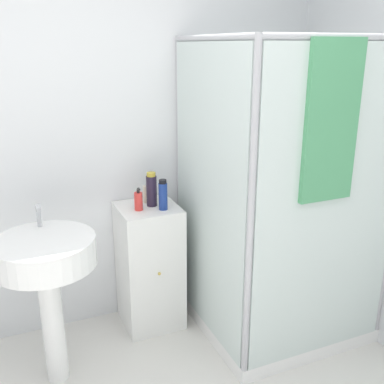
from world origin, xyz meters
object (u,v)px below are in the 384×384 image
object	(u,v)px
soap_dispenser	(138,201)
shampoo_bottle_blue	(163,195)
shampoo_bottle_tall_black	(152,190)
sink	(47,267)
lotion_bottle_white	(147,194)

from	to	relation	value
soap_dispenser	shampoo_bottle_blue	bearing A→B (deg)	-19.39
soap_dispenser	shampoo_bottle_tall_black	xyz separation A→B (m)	(0.10, 0.05, 0.05)
sink	shampoo_bottle_tall_black	size ratio (longest dim) A/B	4.54
soap_dispenser	lotion_bottle_white	world-z (taller)	soap_dispenser
soap_dispenser	lotion_bottle_white	xyz separation A→B (m)	(0.09, 0.12, -0.00)
sink	shampoo_bottle_blue	xyz separation A→B (m)	(0.75, 0.23, 0.23)
sink	shampoo_bottle_tall_black	distance (m)	0.81
shampoo_bottle_tall_black	lotion_bottle_white	world-z (taller)	shampoo_bottle_tall_black
shampoo_bottle_tall_black	lotion_bottle_white	xyz separation A→B (m)	(-0.01, 0.07, -0.05)
sink	lotion_bottle_white	size ratio (longest dim) A/B	6.96
shampoo_bottle_tall_black	shampoo_bottle_blue	distance (m)	0.11
sink	lotion_bottle_white	xyz separation A→B (m)	(0.69, 0.40, 0.19)
sink	lotion_bottle_white	bearing A→B (deg)	30.16
sink	soap_dispenser	bearing A→B (deg)	25.36
shampoo_bottle_tall_black	lotion_bottle_white	distance (m)	0.09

